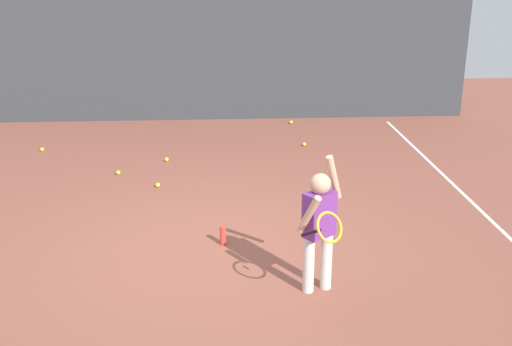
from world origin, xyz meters
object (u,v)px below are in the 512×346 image
object	(u,v)px
tennis_ball_4	(167,160)
tennis_ball_1	(42,149)
water_bottle	(223,235)
tennis_ball_5	(291,122)
tennis_ball_2	(304,144)
tennis_ball_6	(330,182)
tennis_player	(319,222)
tennis_ball_0	(158,185)
tennis_ball_7	(118,173)

from	to	relation	value
tennis_ball_4	tennis_ball_1	bearing A→B (deg)	162.34
water_bottle	tennis_ball_5	distance (m)	5.51
water_bottle	tennis_ball_2	world-z (taller)	water_bottle
tennis_ball_5	water_bottle	bearing A→B (deg)	-104.66
tennis_ball_1	tennis_ball_6	size ratio (longest dim) A/B	1.00
tennis_player	water_bottle	size ratio (longest dim) A/B	6.14
tennis_ball_1	tennis_ball_2	world-z (taller)	same
tennis_ball_1	tennis_ball_5	distance (m)	4.68
tennis_ball_0	tennis_ball_4	xyz separation A→B (m)	(0.04, 1.18, 0.00)
tennis_ball_7	water_bottle	bearing A→B (deg)	-58.05
water_bottle	tennis_ball_0	distance (m)	2.12
tennis_ball_4	tennis_ball_5	world-z (taller)	same
tennis_player	tennis_ball_0	world-z (taller)	tennis_player
tennis_ball_5	tennis_ball_6	xyz separation A→B (m)	(0.17, -3.44, 0.00)
tennis_ball_6	tennis_ball_5	bearing A→B (deg)	92.91
tennis_ball_0	tennis_ball_5	size ratio (longest dim) A/B	1.00
tennis_ball_5	tennis_ball_7	distance (m)	4.10
tennis_ball_4	tennis_ball_6	xyz separation A→B (m)	(2.44, -1.19, 0.00)
tennis_ball_7	tennis_ball_4	bearing A→B (deg)	41.19
tennis_ball_7	tennis_ball_5	bearing A→B (deg)	43.99
tennis_player	water_bottle	xyz separation A→B (m)	(-0.91, 1.09, -0.62)
tennis_ball_0	tennis_ball_4	size ratio (longest dim) A/B	1.00
tennis_ball_2	tennis_ball_6	world-z (taller)	same
tennis_player	tennis_ball_7	distance (m)	4.40
water_bottle	tennis_ball_2	distance (m)	4.07
water_bottle	tennis_ball_5	xyz separation A→B (m)	(1.40, 5.33, -0.08)
tennis_ball_6	tennis_ball_7	xyz separation A→B (m)	(-3.12, 0.59, 0.00)
tennis_ball_5	tennis_ball_6	distance (m)	3.44
tennis_player	tennis_ball_2	world-z (taller)	tennis_player
tennis_ball_4	tennis_ball_5	size ratio (longest dim) A/B	1.00
tennis_ball_0	tennis_ball_5	world-z (taller)	same
tennis_player	tennis_ball_4	size ratio (longest dim) A/B	20.46
tennis_player	tennis_ball_5	bearing A→B (deg)	50.57
tennis_player	tennis_ball_7	size ratio (longest dim) A/B	20.46
tennis_ball_0	tennis_ball_4	world-z (taller)	same
tennis_ball_0	tennis_ball_2	xyz separation A→B (m)	(2.36, 1.89, 0.00)
tennis_ball_2	tennis_ball_4	world-z (taller)	same
tennis_ball_1	tennis_ball_2	bearing A→B (deg)	0.41
water_bottle	tennis_player	bearing A→B (deg)	-50.05
tennis_player	tennis_ball_1	world-z (taller)	tennis_player
tennis_player	tennis_ball_0	bearing A→B (deg)	86.16
water_bottle	tennis_ball_4	xyz separation A→B (m)	(-0.87, 3.09, -0.08)
tennis_player	tennis_ball_5	world-z (taller)	tennis_player
tennis_ball_7	tennis_ball_1	bearing A→B (deg)	138.84
water_bottle	tennis_ball_1	bearing A→B (deg)	128.66
tennis_ball_2	tennis_ball_5	size ratio (longest dim) A/B	1.00
tennis_player	tennis_ball_5	size ratio (longest dim) A/B	20.46
tennis_ball_2	tennis_ball_5	bearing A→B (deg)	91.96
tennis_player	tennis_ball_4	distance (m)	4.59
tennis_ball_1	tennis_ball_4	bearing A→B (deg)	-17.66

